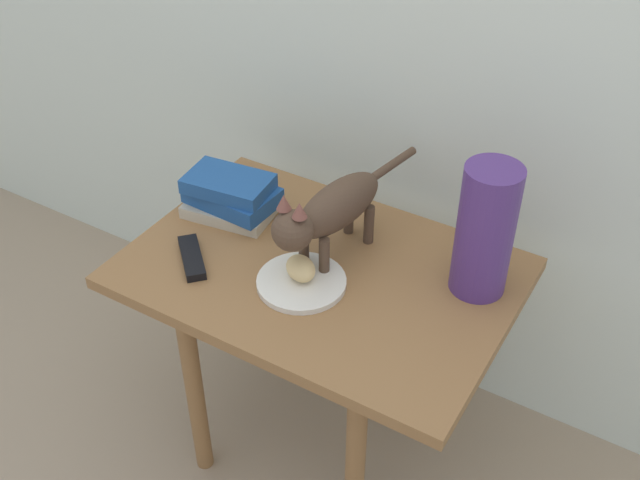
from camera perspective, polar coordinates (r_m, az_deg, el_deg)
The scene contains 8 objects.
ground_plane at distance 2.16m, azimuth 0.00°, elevation -14.65°, with size 6.00×6.00×0.00m, color gray.
side_table at distance 1.77m, azimuth 0.00°, elevation -4.20°, with size 0.86×0.60×0.61m.
plate at distance 1.67m, azimuth -1.40°, elevation -3.18°, with size 0.20×0.20×0.01m, color silver.
bread_roll at distance 1.66m, azimuth -1.46°, elevation -2.14°, with size 0.08×0.06×0.05m, color #E0BC7A.
cat at distance 1.67m, azimuth 0.77°, elevation 2.21°, with size 0.14×0.47×0.23m.
book_stack at distance 1.86m, azimuth -6.73°, elevation 3.32°, with size 0.23×0.16×0.11m.
green_vase at distance 1.61m, azimuth 12.27°, elevation 0.67°, with size 0.12×0.12×0.30m, color #4C2D72.
tv_remote at distance 1.76m, azimuth -9.58°, elevation -1.31°, with size 0.15×0.04×0.02m, color black.
Camera 1 is at (0.68, -1.13, 1.72)m, focal length 42.71 mm.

